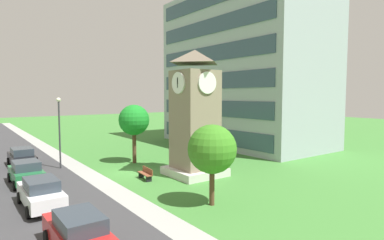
% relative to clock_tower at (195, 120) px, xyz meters
% --- Properties ---
extents(ground_plane, '(160.00, 160.00, 0.00)m').
position_rel_clock_tower_xyz_m(ground_plane, '(-3.53, -3.66, -4.37)').
color(ground_plane, '#3D7A33').
extents(street_asphalt, '(120.00, 7.20, 0.01)m').
position_rel_clock_tower_xyz_m(street_asphalt, '(-3.53, -11.17, -4.36)').
color(street_asphalt, '#38383A').
rests_on(street_asphalt, ground).
extents(kerb_strip, '(120.00, 1.60, 0.01)m').
position_rel_clock_tower_xyz_m(kerb_strip, '(-3.53, -6.77, -4.37)').
color(kerb_strip, '#9E9E99').
rests_on(kerb_strip, ground).
extents(office_building, '(21.27, 11.22, 19.20)m').
position_rel_clock_tower_xyz_m(office_building, '(-9.64, 14.87, 5.23)').
color(office_building, '#9EA8B2').
rests_on(office_building, ground).
extents(clock_tower, '(4.02, 4.02, 9.82)m').
position_rel_clock_tower_xyz_m(clock_tower, '(0.00, 0.00, 0.00)').
color(clock_tower, gray).
rests_on(clock_tower, ground).
extents(park_bench, '(1.83, 0.63, 0.88)m').
position_rel_clock_tower_xyz_m(park_bench, '(-1.04, -3.81, -3.91)').
color(park_bench, brown).
rests_on(park_bench, ground).
extents(street_lamp, '(0.36, 0.36, 6.12)m').
position_rel_clock_tower_xyz_m(street_lamp, '(-8.69, -8.06, -0.59)').
color(street_lamp, '#333338').
rests_on(street_lamp, ground).
extents(tree_near_tower, '(2.82, 2.82, 4.67)m').
position_rel_clock_tower_xyz_m(tree_near_tower, '(6.20, -3.35, -1.12)').
color(tree_near_tower, '#513823').
rests_on(tree_near_tower, ground).
extents(tree_by_building, '(2.84, 2.84, 5.45)m').
position_rel_clock_tower_xyz_m(tree_by_building, '(-6.99, -1.87, -0.38)').
color(tree_by_building, '#513823').
rests_on(tree_by_building, ground).
extents(parked_car_black, '(4.62, 2.00, 1.69)m').
position_rel_clock_tower_xyz_m(parked_car_black, '(-11.41, -10.66, -3.51)').
color(parked_car_black, black).
rests_on(parked_car_black, ground).
extents(parked_car_green, '(4.20, 2.04, 1.69)m').
position_rel_clock_tower_xyz_m(parked_car_green, '(-4.91, -11.29, -3.51)').
color(parked_car_green, '#1E6B38').
rests_on(parked_car_green, ground).
extents(parked_car_white, '(4.73, 1.98, 1.69)m').
position_rel_clock_tower_xyz_m(parked_car_white, '(0.88, -11.41, -3.51)').
color(parked_car_white, silver).
rests_on(parked_car_white, ground).
extents(parked_car_red, '(4.73, 1.94, 1.69)m').
position_rel_clock_tower_xyz_m(parked_car_red, '(7.49, -11.28, -3.51)').
color(parked_car_red, red).
rests_on(parked_car_red, ground).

